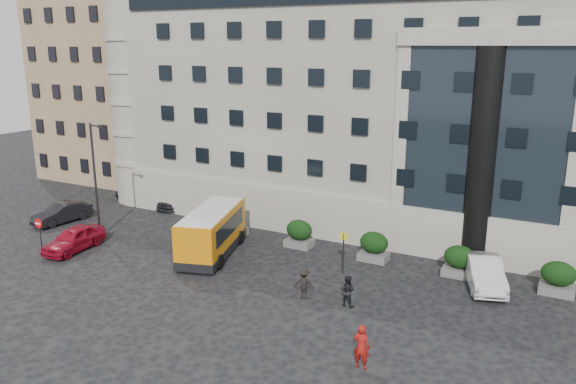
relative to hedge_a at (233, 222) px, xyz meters
The scene contains 23 objects.
ground 8.81m from the hedge_a, 62.85° to the right, with size 120.00×120.00×0.00m, color black.
civic_building 19.15m from the hedge_a, 54.85° to the left, with size 44.00×24.00×18.00m, color gray.
entrance_column 17.13m from the hedge_a, ahead, with size 1.80×1.80×13.00m, color black.
apartment_near 25.12m from the hedge_a, 148.62° to the left, with size 14.00×14.00×20.00m, color olive.
apartment_far 39.27m from the hedge_a, 127.29° to the left, with size 13.00×13.00×22.00m, color #7F5E4A.
hedge_a is the anchor object (origin of this frame).
hedge_b 5.20m from the hedge_a, ahead, with size 1.80×1.26×1.84m.
hedge_c 10.40m from the hedge_a, ahead, with size 1.80×1.26×1.84m.
hedge_d 15.60m from the hedge_a, ahead, with size 1.80×1.26×1.84m.
hedge_e 20.80m from the hedge_a, ahead, with size 1.80×1.26×1.84m.
street_lamp 9.89m from the hedge_a, 148.84° to the right, with size 1.16×0.18×8.00m.
bus_stop_sign 9.94m from the hedge_a, 16.42° to the right, with size 0.50×0.08×2.52m.
no_entry_sign 12.64m from the hedge_a, 135.52° to the right, with size 0.64×0.16×2.32m.
minibus 4.05m from the hedge_a, 76.37° to the right, with size 4.33×7.44×2.94m.
red_truck 17.18m from the hedge_a, 142.13° to the left, with size 2.86×4.97×2.52m.
parked_car_a 10.59m from the hedge_a, 135.07° to the right, with size 1.84×4.56×1.56m, color maroon.
parked_car_b 13.52m from the hedge_a, 164.03° to the right, with size 1.56×4.46×1.47m, color black.
parked_car_c 8.96m from the hedge_a, 152.03° to the left, with size 2.13×5.24×1.52m, color black.
parked_car_d 13.87m from the hedge_a, 159.61° to the left, with size 2.24×4.86×1.35m, color black.
white_taxi 17.14m from the hedge_a, ahead, with size 1.74×4.99×1.64m, color silver.
pedestrian_a 18.25m from the hedge_a, 39.90° to the right, with size 0.72×0.47×1.96m, color maroon.
pedestrian_b 13.13m from the hedge_a, 30.38° to the right, with size 0.81×0.63×1.66m, color black.
pedestrian_c 11.28m from the hedge_a, 37.49° to the right, with size 1.07×0.62×1.66m, color black.
Camera 1 is at (17.05, -23.68, 13.10)m, focal length 35.00 mm.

